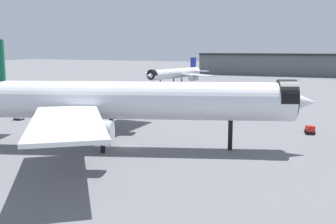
{
  "coord_description": "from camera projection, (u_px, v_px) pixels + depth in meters",
  "views": [
    {
      "loc": [
        37.51,
        -63.02,
        18.49
      ],
      "look_at": [
        7.13,
        2.14,
        6.92
      ],
      "focal_mm": 42.64,
      "sensor_mm": 36.0,
      "label": 1
    }
  ],
  "objects": [
    {
      "name": "ground",
      "position": [
        129.0,
        147.0,
        74.98
      ],
      "size": [
        900.0,
        900.0,
        0.0
      ],
      "primitive_type": "plane",
      "color": "slate"
    },
    {
      "name": "traffic_cone_wingtip",
      "position": [
        156.0,
        113.0,
        112.25
      ],
      "size": [
        0.53,
        0.53,
        0.66
      ],
      "primitive_type": "cone",
      "color": "#F2600C",
      "rests_on": "ground"
    },
    {
      "name": "baggage_tug_wing",
      "position": [
        310.0,
        129.0,
        86.92
      ],
      "size": [
        2.58,
        3.51,
        1.85
      ],
      "rotation": [
        0.0,
        0.0,
        4.98
      ],
      "color": "black",
      "rests_on": "ground"
    },
    {
      "name": "baggage_cart_trailing",
      "position": [
        19.0,
        116.0,
        103.45
      ],
      "size": [
        2.43,
        1.97,
        1.82
      ],
      "rotation": [
        0.0,
        0.0,
        0.02
      ],
      "color": "black",
      "rests_on": "ground"
    },
    {
      "name": "airliner_far_taxiway",
      "position": [
        176.0,
        73.0,
        197.54
      ],
      "size": [
        40.92,
        45.49,
        13.55
      ],
      "rotation": [
        0.0,
        0.0,
        4.53
      ],
      "color": "silver",
      "rests_on": "ground"
    },
    {
      "name": "terminal_building",
      "position": [
        332.0,
        65.0,
        259.88
      ],
      "size": [
        172.66,
        33.07,
        22.33
      ],
      "rotation": [
        0.0,
        0.0,
        0.05
      ],
      "color": "slate",
      "rests_on": "ground"
    },
    {
      "name": "airliner_near_gate",
      "position": [
        121.0,
        101.0,
        73.18
      ],
      "size": [
        67.77,
        60.38,
        20.05
      ],
      "rotation": [
        0.0,
        0.0,
        0.36
      ],
      "color": "white",
      "rests_on": "ground"
    }
  ]
}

